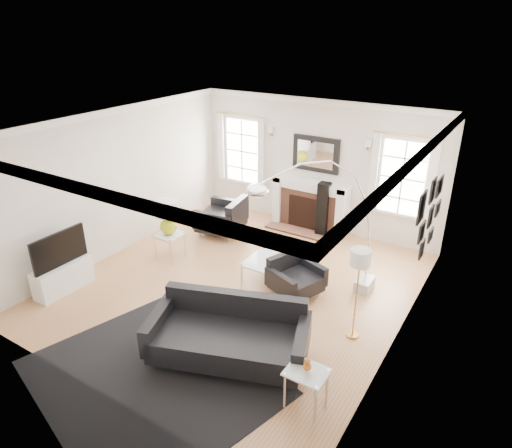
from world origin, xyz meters
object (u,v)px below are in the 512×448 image
Objects in this scene: gourd_lamp at (167,215)px; arc_floor_lamp at (316,224)px; armchair_left at (224,218)px; sofa at (230,335)px; armchair_right at (294,278)px; coffee_table at (270,263)px; fireplace at (310,206)px.

gourd_lamp is 0.28× the size of arc_floor_lamp.
armchair_left is at bearing 81.03° from gourd_lamp.
arc_floor_lamp is (2.86, 0.31, 0.39)m from gourd_lamp.
sofa is 3.16m from gourd_lamp.
armchair_right is at bearing -28.59° from armchair_left.
sofa is at bearing -74.55° from coffee_table.
armchair_right is 0.60m from coffee_table.
sofa is at bearing -53.25° from armchair_left.
armchair_right is (2.36, -1.29, -0.07)m from armchair_left.
sofa is 2.05× the size of armchair_left.
fireplace is 0.73× the size of sofa.
arc_floor_lamp is at bearing -63.03° from fireplace.
coffee_table is 0.34× the size of arc_floor_lamp.
coffee_table is (1.79, -1.10, -0.04)m from armchair_left.
gourd_lamp is (-2.59, -0.17, 0.62)m from armchair_right.
arc_floor_lamp is at bearing 6.26° from gourd_lamp.
coffee_table is (-0.57, 0.19, 0.03)m from armchair_right.
coffee_table is (-0.57, 2.07, -0.04)m from sofa.
coffee_table is 1.20× the size of gourd_lamp.
arc_floor_lamp is (1.20, -2.37, 0.77)m from fireplace.
arc_floor_lamp is at bearing 82.59° from sofa.
arc_floor_lamp is (0.26, 2.03, 0.93)m from sofa.
armchair_right is 0.41× the size of arc_floor_lamp.
armchair_left is at bearing 151.41° from armchair_right.
armchair_left is at bearing 156.52° from arc_floor_lamp.
sofa is 3.96m from armchair_left.
armchair_left is 3.02m from arc_floor_lamp.
fireplace is at bearing 116.97° from arc_floor_lamp.
fireplace is 1.71× the size of armchair_right.
armchair_left is at bearing 126.75° from sofa.
sofa reaches higher than armchair_right.
arc_floor_lamp is at bearing -2.85° from coffee_table.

